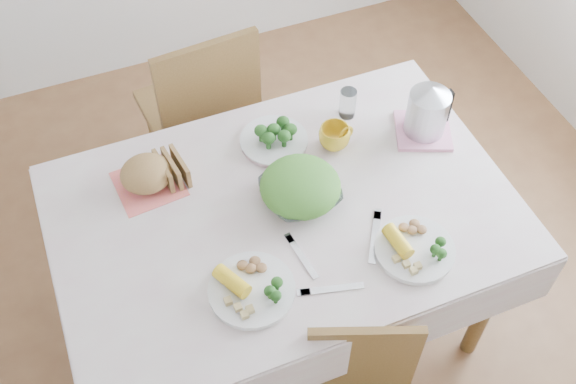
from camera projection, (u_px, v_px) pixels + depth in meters
name	position (u px, v px, depth m)	size (l,w,h in m)	color
floor	(285.00, 319.00, 2.80)	(3.60, 3.60, 0.00)	brown
dining_table	(285.00, 272.00, 2.51)	(1.40, 0.90, 0.75)	brown
tablecloth	(285.00, 210.00, 2.21)	(1.50, 1.00, 0.01)	beige
chair_far	(198.00, 111.00, 2.91)	(0.44, 0.44, 0.97)	brown
salad_bowl	(300.00, 193.00, 2.21)	(0.25, 0.25, 0.06)	white
dinner_plate_left	(252.00, 290.00, 2.00)	(0.26, 0.26, 0.02)	white
dinner_plate_right	(415.00, 249.00, 2.09)	(0.25, 0.25, 0.02)	white
broccoli_plate	(274.00, 141.00, 2.38)	(0.24, 0.24, 0.02)	beige
napkin	(149.00, 184.00, 2.27)	(0.21, 0.21, 0.00)	#F06960
bread_loaf	(146.00, 173.00, 2.23)	(0.17, 0.16, 0.10)	olive
yellow_mug	(334.00, 137.00, 2.35)	(0.11, 0.11, 0.09)	gold
glass_tumbler	(348.00, 102.00, 2.43)	(0.06, 0.06, 0.11)	white
pink_tray	(423.00, 131.00, 2.42)	(0.19, 0.19, 0.02)	pink
electric_kettle	(428.00, 108.00, 2.33)	(0.14, 0.14, 0.20)	#B2B5BA
fork_left	(302.00, 257.00, 2.09)	(0.02, 0.18, 0.00)	silver
fork_right	(375.00, 237.00, 2.13)	(0.02, 0.20, 0.00)	silver
knife	(332.00, 289.00, 2.02)	(0.02, 0.19, 0.00)	silver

